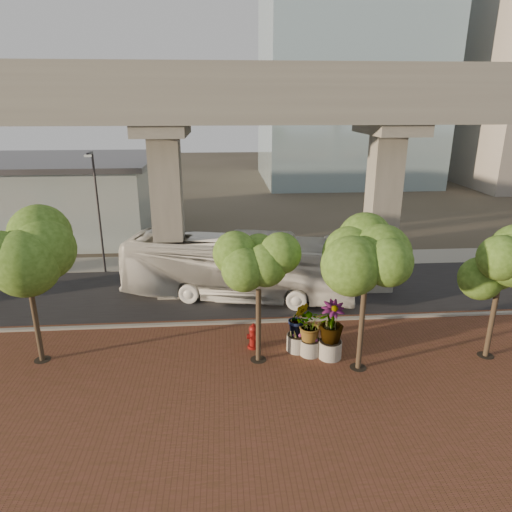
{
  "coord_description": "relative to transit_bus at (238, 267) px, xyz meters",
  "views": [
    {
      "loc": [
        -3.04,
        -22.69,
        10.67
      ],
      "look_at": [
        -1.28,
        0.5,
        2.76
      ],
      "focal_mm": 32.0,
      "sensor_mm": 36.0,
      "label": 1
    }
  ],
  "objects": [
    {
      "name": "far_sidewalk",
      "position": [
        2.23,
        6.08,
        -1.78
      ],
      "size": [
        90.0,
        3.0,
        0.06
      ],
      "primitive_type": "cube",
      "color": "gray",
      "rests_on": "ground"
    },
    {
      "name": "planter_right",
      "position": [
        3.73,
        -6.96,
        -0.16
      ],
      "size": [
        2.46,
        2.46,
        2.63
      ],
      "color": "#9B948C",
      "rests_on": "ground"
    },
    {
      "name": "street_tree_far_west",
      "position": [
        -8.72,
        -6.24,
        3.2
      ],
      "size": [
        4.09,
        4.09,
        6.84
      ],
      "color": "#403524",
      "rests_on": "ground"
    },
    {
      "name": "streetlamp_west",
      "position": [
        -8.55,
        4.46,
        2.73
      ],
      "size": [
        0.39,
        1.13,
        7.78
      ],
      "color": "#2D2C31",
      "rests_on": "ground"
    },
    {
      "name": "brick_plaza",
      "position": [
        2.23,
        -9.42,
        -1.78
      ],
      "size": [
        70.0,
        13.0,
        0.06
      ],
      "primitive_type": "cube",
      "color": "brown",
      "rests_on": "ground"
    },
    {
      "name": "station_pavilion",
      "position": [
        -17.77,
        14.58,
        1.41
      ],
      "size": [
        23.0,
        13.0,
        6.3
      ],
      "color": "#AABFC3",
      "rests_on": "ground"
    },
    {
      "name": "street_tree_far_east",
      "position": [
        10.6,
        -7.36,
        2.35
      ],
      "size": [
        3.72,
        3.72,
        5.81
      ],
      "color": "#403524",
      "rests_on": "ground"
    },
    {
      "name": "transit_bus",
      "position": [
        0.0,
        0.0,
        0.0
      ],
      "size": [
        13.35,
        5.92,
        3.62
      ],
      "primitive_type": "imported",
      "rotation": [
        0.0,
        0.0,
        1.34
      ],
      "color": "silver",
      "rests_on": "ground"
    },
    {
      "name": "ground",
      "position": [
        2.23,
        -1.42,
        -1.81
      ],
      "size": [
        160.0,
        160.0,
        0.0
      ],
      "primitive_type": "plane",
      "color": "#353127",
      "rests_on": "ground"
    },
    {
      "name": "asphalt_road",
      "position": [
        2.23,
        0.58,
        -1.79
      ],
      "size": [
        90.0,
        8.0,
        0.04
      ],
      "primitive_type": "cube",
      "color": "black",
      "rests_on": "ground"
    },
    {
      "name": "transit_viaduct",
      "position": [
        2.23,
        0.58,
        5.48
      ],
      "size": [
        72.0,
        5.6,
        12.4
      ],
      "color": "gray",
      "rests_on": "ground"
    },
    {
      "name": "fire_hydrant",
      "position": [
        0.46,
        -5.87,
        -1.18
      ],
      "size": [
        0.59,
        0.53,
        1.19
      ],
      "color": "maroon",
      "rests_on": "ground"
    },
    {
      "name": "street_tree_near_east",
      "position": [
        4.73,
        -7.87,
        3.1
      ],
      "size": [
        3.85,
        3.85,
        6.63
      ],
      "color": "#403524",
      "rests_on": "ground"
    },
    {
      "name": "curb_strip",
      "position": [
        2.23,
        -3.42,
        -1.73
      ],
      "size": [
        70.0,
        0.25,
        0.16
      ],
      "primitive_type": "cube",
      "color": "gray",
      "rests_on": "ground"
    },
    {
      "name": "streetlamp_east",
      "position": [
        8.79,
        4.75,
        2.52
      ],
      "size": [
        0.37,
        1.07,
        7.4
      ],
      "color": "#2E2E33",
      "rests_on": "ground"
    },
    {
      "name": "planter_left",
      "position": [
        2.41,
        -6.25,
        -0.31
      ],
      "size": [
        2.16,
        2.16,
        2.38
      ],
      "color": "gray",
      "rests_on": "ground"
    },
    {
      "name": "street_tree_near_west",
      "position": [
        0.6,
        -6.93,
        2.59
      ],
      "size": [
        3.69,
        3.69,
        6.04
      ],
      "color": "#403524",
      "rests_on": "ground"
    },
    {
      "name": "planter_front",
      "position": [
        2.92,
        -6.64,
        -0.39
      ],
      "size": [
        2.03,
        2.03,
        2.23
      ],
      "color": "#A9A499",
      "rests_on": "ground"
    }
  ]
}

